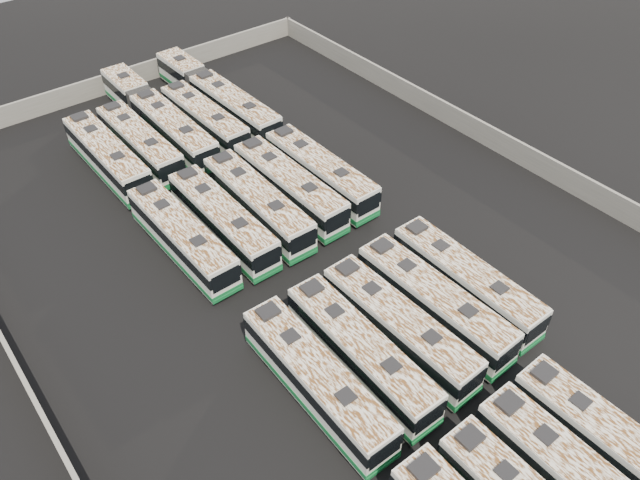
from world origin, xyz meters
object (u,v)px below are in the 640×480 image
at_px(bus_back_far_left, 108,157).
at_px(bus_midfront_left, 361,352).
at_px(bus_front_right, 616,449).
at_px(bus_midback_far_right, 320,172).
at_px(bus_midfront_far_right, 466,281).
at_px(bus_back_left, 140,143).
at_px(bus_back_right, 205,119).
at_px(bus_midback_left, 223,220).
at_px(bus_midfront_center, 399,327).
at_px(bus_back_far_right, 216,96).
at_px(bus_midback_center, 258,203).
at_px(bus_midback_right, 289,186).
at_px(bus_back_center, 157,117).
at_px(bus_midfront_right, 434,303).
at_px(bus_midback_far_left, 182,237).
at_px(bus_midfront_far_left, 317,380).

bearing_deg(bus_back_far_left, bus_midfront_left, -84.01).
height_order(bus_front_right, bus_midback_far_right, bus_midback_far_right).
height_order(bus_midfront_far_right, bus_back_left, bus_back_left).
bearing_deg(bus_back_right, bus_midback_left, -116.54).
relative_size(bus_midfront_left, bus_midfront_center, 1.00).
xyz_separation_m(bus_back_right, bus_back_far_right, (3.29, 3.27, 0.06)).
xyz_separation_m(bus_midback_left, bus_back_far_right, (10.04, 17.47, 0.01)).
distance_m(bus_midback_center, bus_midback_far_right, 6.71).
xyz_separation_m(bus_front_right, bus_back_right, (0.10, 44.66, -0.02)).
bearing_deg(bus_midback_far_right, bus_back_right, 102.92).
xyz_separation_m(bus_midfront_center, bus_back_far_right, (6.75, 34.07, 0.02)).
bearing_deg(bus_midfront_center, bus_midback_far_right, 66.90).
height_order(bus_midfront_far_right, bus_back_right, bus_midfront_far_right).
height_order(bus_midback_right, bus_back_far_right, bus_midback_right).
distance_m(bus_back_left, bus_back_center, 4.76).
height_order(bus_midback_left, bus_midback_right, bus_midback_right).
relative_size(bus_back_right, bus_back_far_right, 0.62).
xyz_separation_m(bus_midback_center, bus_back_center, (-0.01, 17.45, -0.01)).
bearing_deg(bus_back_far_right, bus_front_right, -95.26).
distance_m(bus_midback_center, bus_back_far_left, 15.52).
distance_m(bus_midfront_left, bus_back_left, 30.83).
relative_size(bus_midfront_left, bus_back_center, 0.63).
xyz_separation_m(bus_back_left, bus_back_right, (6.88, -0.00, -0.02)).
height_order(bus_front_right, bus_midback_center, bus_midback_center).
height_order(bus_midfront_left, bus_back_center, bus_back_center).
bearing_deg(bus_back_left, bus_midfront_right, -77.94).
bearing_deg(bus_back_far_left, bus_back_left, 3.64).
height_order(bus_midfront_left, bus_midback_center, bus_midback_center).
bearing_deg(bus_midback_far_right, bus_back_left, 125.69).
relative_size(bus_midfront_right, bus_back_left, 1.02).
relative_size(bus_midfront_left, bus_midback_far_right, 0.99).
bearing_deg(bus_midback_far_left, bus_midback_far_right, -0.46).
xyz_separation_m(bus_front_right, bus_midback_far_right, (3.40, 30.69, 0.04)).
bearing_deg(bus_midback_far_left, bus_midfront_far_right, -51.62).
xyz_separation_m(bus_midfront_right, bus_back_far_left, (-10.09, 30.51, 0.02)).
relative_size(bus_midfront_far_right, bus_back_center, 0.62).
relative_size(bus_front_right, bus_midback_far_right, 0.98).
distance_m(bus_midback_center, bus_back_far_right, 18.70).
xyz_separation_m(bus_midfront_far_left, bus_midfront_center, (6.84, -0.04, -0.01)).
bearing_deg(bus_back_left, bus_back_center, 42.83).
relative_size(bus_midfront_far_left, bus_back_left, 1.01).
height_order(bus_midback_far_left, bus_back_far_left, bus_back_far_left).
relative_size(bus_midback_left, bus_back_left, 1.01).
xyz_separation_m(bus_midfront_left, bus_midback_center, (3.40, 16.63, 0.04)).
distance_m(bus_midfront_right, bus_midfront_far_right, 3.32).
bearing_deg(bus_midfront_center, bus_midfront_right, 0.09).
xyz_separation_m(bus_midfront_left, bus_back_left, (-0.08, 30.83, -0.01)).
bearing_deg(bus_back_far_right, bus_back_right, -136.41).
height_order(bus_midfront_right, bus_back_far_right, bus_back_far_right).
height_order(bus_front_right, bus_midfront_far_left, bus_midfront_far_left).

